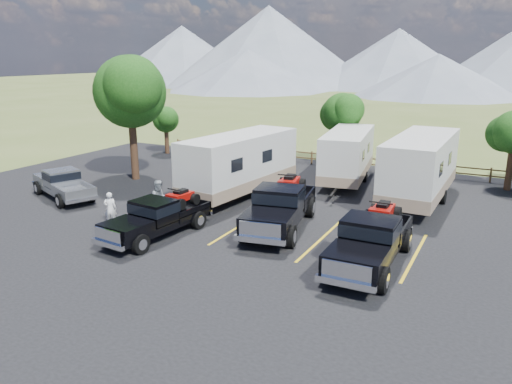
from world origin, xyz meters
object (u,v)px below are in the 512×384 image
at_px(trailer_center, 347,156).
at_px(trailer_right, 420,168).
at_px(tree_big_nw, 130,92).
at_px(person_b, 160,200).
at_px(rig_center, 281,205).
at_px(person_a, 110,209).
at_px(rig_left, 158,216).
at_px(trailer_left, 240,165).
at_px(pickup_silver, 63,184).
at_px(rig_right, 371,239).

bearing_deg(trailer_center, trailer_right, -36.76).
xyz_separation_m(tree_big_nw, person_b, (6.53, -5.80, -4.59)).
bearing_deg(rig_center, person_a, -166.05).
relative_size(rig_left, person_a, 3.65).
bearing_deg(person_b, person_a, 177.15).
bearing_deg(rig_center, tree_big_nw, 150.26).
bearing_deg(person_a, trailer_center, -150.48).
bearing_deg(trailer_left, trailer_right, 27.17).
bearing_deg(trailer_left, rig_left, -83.92).
distance_m(rig_left, pickup_silver, 8.76).
distance_m(trailer_left, person_a, 7.78).
relative_size(pickup_silver, person_b, 2.95).
distance_m(tree_big_nw, trailer_left, 8.90).
distance_m(rig_left, trailer_left, 7.30).
bearing_deg(person_b, rig_center, -39.30).
bearing_deg(tree_big_nw, person_a, -56.61).
xyz_separation_m(trailer_left, pickup_silver, (-8.54, -4.89, -0.99)).
bearing_deg(rig_center, pickup_silver, 174.56).
xyz_separation_m(rig_right, trailer_left, (-9.07, 6.04, 0.80)).
height_order(rig_left, rig_center, rig_center).
bearing_deg(pickup_silver, trailer_right, 137.28).
bearing_deg(person_b, rig_right, -57.72).
height_order(trailer_center, pickup_silver, trailer_center).
relative_size(trailer_right, person_a, 6.52).
bearing_deg(rig_center, trailer_center, 78.97).
bearing_deg(tree_big_nw, trailer_center, 23.63).
bearing_deg(person_b, trailer_right, -14.59).
relative_size(rig_left, person_b, 3.02).
distance_m(tree_big_nw, person_b, 9.87).
bearing_deg(rig_center, trailer_left, 127.95).
bearing_deg(pickup_silver, trailer_center, 152.33).
bearing_deg(rig_left, rig_center, 44.55).
xyz_separation_m(rig_left, rig_center, (4.35, 3.46, 0.17)).
bearing_deg(rig_right, tree_big_nw, 158.46).
distance_m(person_a, person_b, 2.37).
xyz_separation_m(tree_big_nw, trailer_center, (12.44, 5.44, -3.87)).
height_order(rig_right, pickup_silver, rig_right).
distance_m(tree_big_nw, rig_right, 18.91).
height_order(rig_left, trailer_center, trailer_center).
relative_size(rig_left, rig_right, 0.90).
xyz_separation_m(rig_left, rig_right, (9.16, 1.21, 0.13)).
height_order(trailer_left, person_a, trailer_left).
bearing_deg(trailer_center, person_b, -126.27).
bearing_deg(trailer_right, tree_big_nw, -169.46).
bearing_deg(tree_big_nw, rig_left, -44.33).
height_order(rig_left, pickup_silver, rig_left).
bearing_deg(tree_big_nw, trailer_right, 9.40).
height_order(tree_big_nw, rig_left, tree_big_nw).
relative_size(tree_big_nw, rig_left, 1.35).
distance_m(tree_big_nw, person_a, 10.30).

